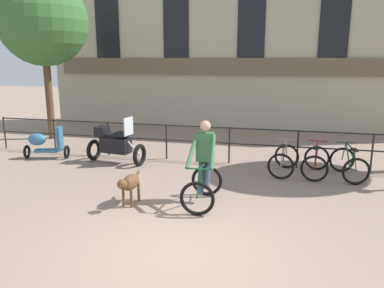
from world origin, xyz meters
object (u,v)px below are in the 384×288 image
at_px(cyclist_with_bike, 204,167).
at_px(parked_bicycle_mid_left, 316,162).
at_px(parked_bicycle_mid_right, 349,164).
at_px(parked_motorcycle, 115,144).
at_px(dog, 130,183).
at_px(parked_bicycle_near_lamp, 284,160).
at_px(parked_scooter, 45,143).

xyz_separation_m(cyclist_with_bike, parked_bicycle_mid_left, (2.38, 2.46, -0.41)).
bearing_deg(parked_bicycle_mid_right, parked_motorcycle, -8.65).
bearing_deg(dog, parked_bicycle_mid_left, 38.08).
bearing_deg(dog, parked_bicycle_near_lamp, 44.61).
xyz_separation_m(cyclist_with_bike, parked_bicycle_near_lamp, (1.60, 2.46, -0.41)).
distance_m(dog, parked_bicycle_mid_left, 4.82).
relative_size(parked_bicycle_mid_right, parked_scooter, 0.90).
height_order(cyclist_with_bike, parked_motorcycle, cyclist_with_bike).
bearing_deg(parked_bicycle_mid_left, cyclist_with_bike, 53.14).
bearing_deg(parked_bicycle_mid_left, dog, 44.85).
bearing_deg(parked_motorcycle, parked_scooter, 99.65).
distance_m(cyclist_with_bike, parked_bicycle_near_lamp, 2.96).
xyz_separation_m(dog, parked_bicycle_near_lamp, (3.03, 2.94, -0.10)).
height_order(cyclist_with_bike, parked_bicycle_near_lamp, cyclist_with_bike).
height_order(parked_motorcycle, parked_scooter, parked_motorcycle).
xyz_separation_m(cyclist_with_bike, parked_motorcycle, (-3.08, 2.34, -0.20)).
distance_m(cyclist_with_bike, parked_motorcycle, 3.88).
bearing_deg(parked_scooter, parked_bicycle_mid_right, -102.24).
height_order(dog, parked_bicycle_mid_left, parked_bicycle_mid_left).
relative_size(dog, parked_bicycle_mid_right, 0.83).
xyz_separation_m(parked_bicycle_near_lamp, parked_bicycle_mid_left, (0.79, -0.00, 0.00)).
distance_m(dog, parked_motorcycle, 3.27).
relative_size(parked_bicycle_mid_left, parked_scooter, 0.89).
bearing_deg(parked_bicycle_mid_left, parked_bicycle_mid_right, -172.78).
height_order(cyclist_with_bike, parked_scooter, cyclist_with_bike).
bearing_deg(parked_scooter, parked_bicycle_mid_left, -102.13).
xyz_separation_m(parked_bicycle_near_lamp, parked_scooter, (-6.95, -0.16, 0.10)).
distance_m(parked_bicycle_near_lamp, parked_bicycle_mid_left, 0.79).
bearing_deg(parked_motorcycle, dog, -141.25).
relative_size(dog, parked_bicycle_near_lamp, 0.85).
bearing_deg(parked_scooter, parked_bicycle_near_lamp, -101.99).
relative_size(dog, parked_motorcycle, 0.58).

